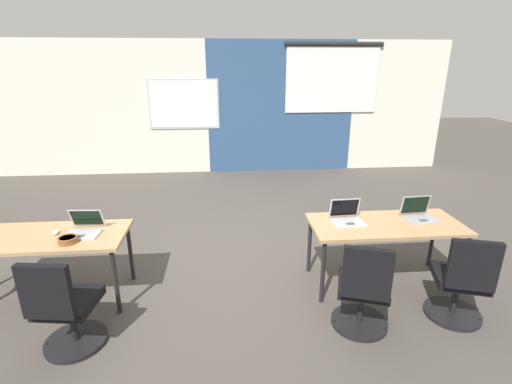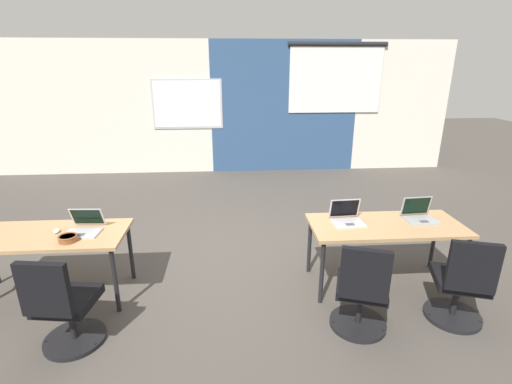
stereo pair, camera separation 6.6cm
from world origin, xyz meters
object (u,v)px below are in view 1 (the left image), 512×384
at_px(laptop_near_right_end, 419,214).
at_px(desk_near_left, 43,241).
at_px(chair_near_left_inner, 65,312).
at_px(laptop_near_right_inner, 347,217).
at_px(laptop_near_left_inner, 84,229).
at_px(chair_near_right_inner, 363,294).
at_px(snack_bowl, 68,239).
at_px(mouse_near_left_inner, 56,232).
at_px(desk_near_right, 385,228).
at_px(chair_near_right_end, 461,286).

bearing_deg(laptop_near_right_end, desk_near_left, 177.26).
distance_m(desk_near_left, chair_near_left_inner, 0.94).
relative_size(laptop_near_right_inner, laptop_near_left_inner, 0.99).
bearing_deg(desk_near_left, chair_near_right_inner, -13.87).
bearing_deg(snack_bowl, laptop_near_left_inner, 69.88).
bearing_deg(desk_near_left, laptop_near_left_inner, 3.84).
xyz_separation_m(desk_near_left, chair_near_left_inner, (0.46, -0.78, -0.28)).
bearing_deg(desk_near_left, laptop_near_right_inner, 1.37).
distance_m(laptop_near_right_end, mouse_near_left_inner, 3.78).
height_order(laptop_near_left_inner, mouse_near_left_inner, laptop_near_left_inner).
height_order(desk_near_right, laptop_near_right_inner, laptop_near_right_inner).
height_order(laptop_near_right_end, laptop_near_left_inner, laptop_near_right_end).
bearing_deg(laptop_near_right_end, snack_bowl, -179.69).
relative_size(desk_near_right, snack_bowl, 9.01).
bearing_deg(desk_near_right, laptop_near_right_end, 12.76).
xyz_separation_m(desk_near_right, chair_near_left_inner, (-3.04, -0.78, -0.28)).
bearing_deg(chair_near_right_end, mouse_near_left_inner, 6.67).
height_order(laptop_near_right_end, mouse_near_left_inner, laptop_near_right_end).
bearing_deg(desk_near_right, snack_bowl, -176.70).
bearing_deg(chair_near_left_inner, chair_near_right_inner, -171.22).
distance_m(laptop_near_right_inner, chair_near_right_inner, 0.91).
bearing_deg(laptop_near_right_end, chair_near_right_inner, -141.07).
bearing_deg(chair_near_right_inner, laptop_near_right_inner, -77.75).
bearing_deg(chair_near_left_inner, laptop_near_left_inner, -77.29).
height_order(chair_near_right_end, snack_bowl, chair_near_right_end).
height_order(chair_near_right_inner, mouse_near_left_inner, chair_near_right_inner).
bearing_deg(chair_near_left_inner, mouse_near_left_inner, -59.10).
bearing_deg(chair_near_left_inner, snack_bowl, -68.43).
relative_size(chair_near_right_end, chair_near_left_inner, 1.00).
bearing_deg(laptop_near_right_inner, desk_near_right, -13.51).
bearing_deg(desk_near_left, snack_bowl, -29.98).
bearing_deg(snack_bowl, chair_near_right_inner, -11.74).
height_order(chair_near_right_end, chair_near_right_inner, same).
height_order(laptop_near_right_inner, laptop_near_left_inner, laptop_near_right_inner).
bearing_deg(snack_bowl, laptop_near_right_inner, 5.30).
bearing_deg(laptop_near_right_end, mouse_near_left_inner, 176.90).
xyz_separation_m(chair_near_right_inner, laptop_near_left_inner, (-2.61, 0.77, 0.39)).
bearing_deg(laptop_near_left_inner, chair_near_right_end, -7.85).
relative_size(laptop_near_right_end, chair_near_right_end, 0.38).
bearing_deg(mouse_near_left_inner, chair_near_right_end, -10.63).
xyz_separation_m(desk_near_right, laptop_near_right_inner, (-0.41, 0.07, 0.11)).
xyz_separation_m(desk_near_right, laptop_near_right_end, (0.40, 0.09, 0.11)).
height_order(desk_near_right, snack_bowl, snack_bowl).
height_order(chair_near_left_inner, snack_bowl, chair_near_left_inner).
xyz_separation_m(chair_near_right_end, chair_near_right_inner, (-0.95, -0.05, 0.00)).
bearing_deg(laptop_near_left_inner, laptop_near_right_inner, 4.58).
height_order(desk_near_left, laptop_near_right_end, laptop_near_right_end).
relative_size(laptop_near_right_end, mouse_near_left_inner, 3.25).
bearing_deg(laptop_near_right_inner, chair_near_left_inner, -165.28).
relative_size(laptop_near_right_inner, chair_near_left_inner, 0.37).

